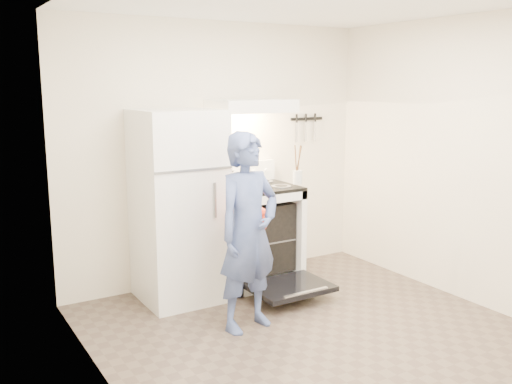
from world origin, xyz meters
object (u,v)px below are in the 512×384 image
stove_body (255,236)px  tea_kettle (221,171)px  person (248,232)px  refrigerator (179,206)px  dutch_oven (249,220)px

stove_body → tea_kettle: bearing=139.1°
tea_kettle → person: size_ratio=0.18×
person → refrigerator: bearing=92.5°
tea_kettle → person: bearing=-107.4°
stove_body → dutch_oven: stove_body is taller
refrigerator → person: bearing=-76.6°
person → dutch_oven: (0.18, 0.30, 0.02)m
person → dutch_oven: person is taller
stove_body → refrigerator: bearing=-178.2°
tea_kettle → dutch_oven: bearing=-101.5°
stove_body → tea_kettle: size_ratio=3.30×
refrigerator → tea_kettle: 0.65m
person → dutch_oven: bearing=47.5°
stove_body → dutch_oven: (-0.42, -0.60, 0.34)m
refrigerator → tea_kettle: size_ratio=6.10×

